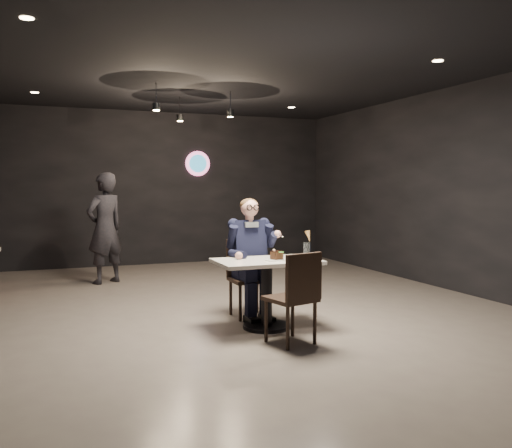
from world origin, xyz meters
name	(u,v)px	position (x,y,z in m)	size (l,w,h in m)	color
floor	(232,313)	(0.00, 0.00, 0.00)	(9.00, 9.00, 0.00)	slate
wall_sign	(198,164)	(0.80, 4.47, 2.00)	(0.50, 0.06, 0.50)	pink
pendant_lights	(189,99)	(0.00, 2.00, 2.88)	(1.40, 1.20, 0.36)	black
main_table	(267,294)	(0.13, -0.82, 0.38)	(1.10, 0.70, 0.75)	white
chair_far	(249,278)	(0.13, -0.27, 0.46)	(0.42, 0.46, 0.92)	black
chair_near	(290,297)	(0.13, -1.43, 0.46)	(0.42, 0.46, 0.92)	black
seated_man	(249,256)	(0.13, -0.27, 0.72)	(0.60, 0.80, 1.44)	black
dessert_plate	(274,260)	(0.18, -0.90, 0.76)	(0.21, 0.21, 0.01)	white
cake_slice	(277,255)	(0.21, -0.90, 0.80)	(0.11, 0.09, 0.08)	black
mint_leaf	(281,252)	(0.24, -0.95, 0.84)	(0.07, 0.04, 0.01)	#33852B
sundae_glass	(307,250)	(0.58, -0.87, 0.84)	(0.08, 0.08, 0.18)	silver
wafer_cone	(309,237)	(0.59, -0.90, 0.99)	(0.06, 0.06, 0.13)	tan
passerby	(105,228)	(-1.22, 2.65, 0.88)	(0.64, 0.42, 1.76)	black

